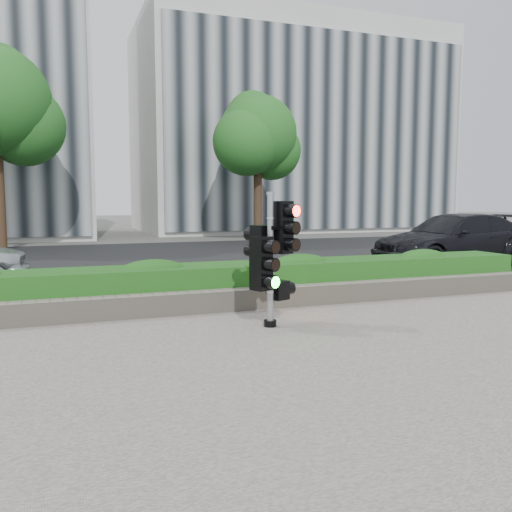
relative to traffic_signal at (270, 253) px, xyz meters
name	(u,v)px	position (x,y,z in m)	size (l,w,h in m)	color
ground	(278,339)	(-0.14, -0.65, -1.08)	(120.00, 120.00, 0.00)	#51514C
sidewalk	(388,406)	(-0.14, -3.15, -1.07)	(16.00, 11.00, 0.03)	#9E9389
road	(152,260)	(-0.14, 9.35, -1.07)	(60.00, 13.00, 0.02)	black
curb	(213,295)	(-0.14, 2.50, -1.02)	(60.00, 0.25, 0.12)	gray
stone_wall	(234,300)	(-0.14, 1.25, -0.88)	(12.00, 0.32, 0.34)	gray
hedge	(222,284)	(-0.14, 1.90, -0.71)	(12.00, 1.00, 0.68)	#328629
building_right	(287,132)	(10.86, 24.35, 4.92)	(18.00, 10.00, 12.00)	#B7B7B2
tree_right	(257,137)	(5.35, 14.91, 3.40)	(4.10, 3.58, 6.53)	black
traffic_signal	(270,253)	(0.00, 0.00, 0.00)	(0.69, 0.62, 1.91)	black
car_dark	(453,240)	(7.44, 5.00, -0.35)	(2.00, 4.92, 1.43)	black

